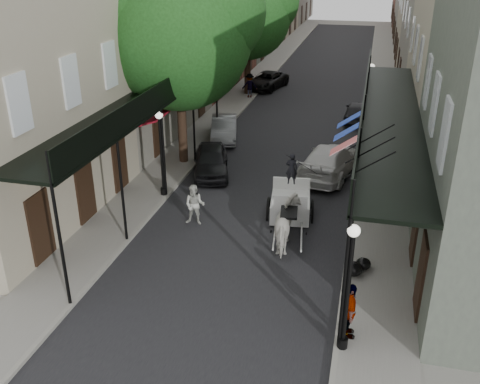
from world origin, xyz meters
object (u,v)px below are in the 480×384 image
Objects in this scene: horse at (288,225)px; car_right_far at (358,112)px; lamppost_left at (161,152)px; carriage at (291,187)px; tree_near at (187,29)px; car_left_mid at (224,128)px; car_left_near at (211,161)px; car_left_far at (267,81)px; tree_far at (253,11)px; pedestrian_sidewalk_right at (350,311)px; car_right_near at (329,161)px; pedestrian_walking at (195,205)px; lamppost_right_near at (348,287)px; pedestrian_sidewalk_left at (250,85)px; lamppost_right_far at (369,95)px.

horse is 16.25m from car_right_far.
lamppost_left is 1.25× the size of carriage.
tree_near is 2.47× the size of car_left_mid.
car_left_near is (1.24, 3.00, -1.38)m from lamppost_left.
car_left_mid is at bearing 82.01° from car_left_near.
car_left_far is at bearing 88.58° from lamppost_left.
tree_far is at bearing 100.14° from carriage.
lamppost_left is 8.14m from car_left_mid.
pedestrian_sidewalk_right reaches higher than car_right_near.
car_right_far is at bearing -103.15° from horse.
car_right_far is (2.06, 13.40, -0.52)m from carriage.
car_left_far is at bearing 96.81° from carriage.
pedestrian_sidewalk_right is at bearing -45.20° from pedestrian_walking.
pedestrian_walking is (-3.46, -1.84, -0.34)m from carriage.
pedestrian_sidewalk_left is (-8.30, 24.98, -1.09)m from lamppost_right_near.
horse is 12.22m from car_left_mid.
car_left_mid is at bearing -21.64° from car_right_near.
car_left_far is (-7.80, 27.72, -0.32)m from pedestrian_sidewalk_right.
tree_near is 1.12× the size of tree_far.
pedestrian_walking is (-3.80, 0.91, -0.07)m from horse.
car_right_far is at bearing 22.32° from car_left_mid.
pedestrian_walking is (2.20, -6.22, -5.67)m from tree_near.
car_left_mid is 0.77× the size of car_right_near.
lamppost_right_far reaches higher than carriage.
car_left_near is (-0.86, 5.04, -0.15)m from pedestrian_walking.
lamppost_right_near is at bearing -48.20° from pedestrian_walking.
carriage is 18.09m from pedestrian_sidewalk_left.
lamppost_right_far is at bearing 118.38° from car_right_far.
car_left_near is at bearing -84.77° from tree_far.
tree_near is 5.89× the size of pedestrian_walking.
tree_near is at bearing 91.34° from lamppost_left.
car_left_near is (1.34, -1.18, -5.82)m from tree_near.
lamppost_right_far is 15.36m from pedestrian_walking.
car_left_near is at bearing -41.30° from tree_near.
tree_far is 1.69× the size of car_right_near.
pedestrian_sidewalk_left is (-6.00, 19.93, 0.07)m from horse.
pedestrian_sidewalk_left is at bearing -87.18° from car_left_far.
lamppost_right_near is at bearing -72.32° from tree_far.
pedestrian_walking reaches higher than car_right_near.
car_left_far is (0.65, 2.04, -5.21)m from tree_far.
pedestrian_sidewalk_right is at bearing -89.71° from lamppost_right_far.
pedestrian_walking is 8.26m from pedestrian_sidewalk_right.
car_right_near is (6.20, -16.07, 0.11)m from car_left_far.
carriage is (5.70, -18.38, -4.68)m from tree_far.
tree_near is at bearing 51.84° from car_right_far.
car_right_near is (6.85, -14.02, -5.10)m from tree_far.
car_right_near is at bearing -4.50° from car_left_near.
tree_far is at bearing -106.38° from pedestrian_sidewalk_left.
tree_far is 4.09× the size of horse.
horse is at bearing 86.30° from car_right_far.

